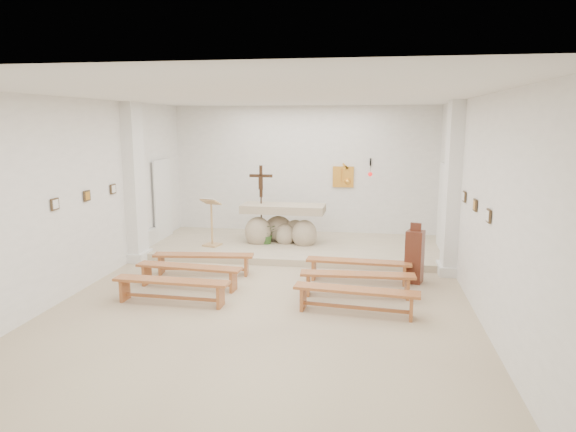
% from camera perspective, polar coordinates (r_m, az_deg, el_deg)
% --- Properties ---
extents(ground, '(7.00, 10.00, 0.00)m').
position_cam_1_polar(ground, '(9.26, -2.23, -9.00)').
color(ground, '#C6B78F').
rests_on(ground, ground).
extents(wall_left, '(0.02, 10.00, 3.50)m').
position_cam_1_polar(wall_left, '(10.11, -22.12, 2.11)').
color(wall_left, white).
rests_on(wall_left, ground).
extents(wall_right, '(0.02, 10.00, 3.50)m').
position_cam_1_polar(wall_right, '(8.85, 20.45, 1.13)').
color(wall_right, white).
rests_on(wall_right, ground).
extents(wall_back, '(7.00, 0.02, 3.50)m').
position_cam_1_polar(wall_back, '(13.73, 1.77, 4.87)').
color(wall_back, white).
rests_on(wall_back, ground).
extents(ceiling, '(7.00, 10.00, 0.02)m').
position_cam_1_polar(ceiling, '(8.74, -2.40, 13.12)').
color(ceiling, silver).
rests_on(ceiling, wall_back).
extents(sanctuary_platform, '(6.98, 3.00, 0.15)m').
position_cam_1_polar(sanctuary_platform, '(12.55, 0.87, -3.42)').
color(sanctuary_platform, beige).
rests_on(sanctuary_platform, ground).
extents(pilaster_left, '(0.26, 0.55, 3.50)m').
position_cam_1_polar(pilaster_left, '(11.80, -16.65, 3.53)').
color(pilaster_left, white).
rests_on(pilaster_left, ground).
extents(pilaster_right, '(0.26, 0.55, 3.50)m').
position_cam_1_polar(pilaster_right, '(10.77, 17.77, 2.85)').
color(pilaster_right, white).
rests_on(pilaster_right, ground).
extents(gold_wall_relief, '(0.55, 0.04, 0.55)m').
position_cam_1_polar(gold_wall_relief, '(13.62, 6.15, 4.35)').
color(gold_wall_relief, gold).
rests_on(gold_wall_relief, wall_back).
extents(sanctuary_lamp, '(0.11, 0.36, 0.44)m').
position_cam_1_polar(sanctuary_lamp, '(13.33, 9.12, 4.83)').
color(sanctuary_lamp, black).
rests_on(sanctuary_lamp, wall_back).
extents(station_frame_left_front, '(0.03, 0.20, 0.20)m').
position_cam_1_polar(station_frame_left_front, '(9.43, -24.48, 1.20)').
color(station_frame_left_front, '#42311D').
rests_on(station_frame_left_front, wall_left).
extents(station_frame_left_mid, '(0.03, 0.20, 0.20)m').
position_cam_1_polar(station_frame_left_mid, '(10.27, -21.44, 2.10)').
color(station_frame_left_mid, '#42311D').
rests_on(station_frame_left_mid, wall_left).
extents(station_frame_left_rear, '(0.03, 0.20, 0.20)m').
position_cam_1_polar(station_frame_left_rear, '(11.14, -18.87, 2.86)').
color(station_frame_left_rear, '#42311D').
rests_on(station_frame_left_rear, wall_left).
extents(station_frame_right_front, '(0.03, 0.20, 0.20)m').
position_cam_1_polar(station_frame_right_front, '(8.07, 21.40, 0.02)').
color(station_frame_right_front, '#42311D').
rests_on(station_frame_right_front, wall_right).
extents(station_frame_right_mid, '(0.03, 0.20, 0.20)m').
position_cam_1_polar(station_frame_right_mid, '(9.04, 20.07, 1.15)').
color(station_frame_right_mid, '#42311D').
rests_on(station_frame_right_mid, wall_right).
extents(station_frame_right_rear, '(0.03, 0.20, 0.20)m').
position_cam_1_polar(station_frame_right_rear, '(10.01, 19.00, 2.06)').
color(station_frame_right_rear, '#42311D').
rests_on(station_frame_right_rear, wall_right).
extents(radiator_left, '(0.10, 0.85, 0.52)m').
position_cam_1_polar(radiator_left, '(12.70, -15.19, -2.72)').
color(radiator_left, silver).
rests_on(radiator_left, ground).
extents(radiator_right, '(0.10, 0.85, 0.52)m').
position_cam_1_polar(radiator_right, '(11.73, 17.15, -3.89)').
color(radiator_right, silver).
rests_on(radiator_right, ground).
extents(altar, '(2.03, 0.92, 1.04)m').
position_cam_1_polar(altar, '(12.57, -0.64, -1.18)').
color(altar, tan).
rests_on(altar, sanctuary_platform).
extents(lectern, '(0.49, 0.44, 1.18)m').
position_cam_1_polar(lectern, '(12.33, -8.51, -0.66)').
color(lectern, '#D9B26A').
rests_on(lectern, sanctuary_platform).
extents(crucifix_stand, '(0.57, 0.25, 1.89)m').
position_cam_1_polar(crucifix_stand, '(12.61, -3.01, 2.03)').
color(crucifix_stand, '#362011').
rests_on(crucifix_stand, sanctuary_platform).
extents(potted_plant, '(0.54, 0.50, 0.48)m').
position_cam_1_polar(potted_plant, '(12.49, -2.32, -2.02)').
color(potted_plant, '#305622').
rests_on(potted_plant, sanctuary_platform).
extents(donation_pedestal, '(0.40, 0.40, 1.18)m').
position_cam_1_polar(donation_pedestal, '(10.23, 13.88, -4.37)').
color(donation_pedestal, '#5E271A').
rests_on(donation_pedestal, ground).
extents(bench_left_front, '(2.05, 0.55, 0.43)m').
position_cam_1_polar(bench_left_front, '(10.63, -9.36, -4.75)').
color(bench_left_front, '#AE6132').
rests_on(bench_left_front, ground).
extents(bench_right_front, '(2.04, 0.42, 0.43)m').
position_cam_1_polar(bench_right_front, '(10.11, 7.84, -5.50)').
color(bench_right_front, '#AE6132').
rests_on(bench_right_front, ground).
extents(bench_left_second, '(2.05, 0.48, 0.43)m').
position_cam_1_polar(bench_left_second, '(9.84, -10.95, -6.04)').
color(bench_left_second, '#AE6132').
rests_on(bench_left_second, ground).
extents(bench_right_second, '(2.04, 0.42, 0.43)m').
position_cam_1_polar(bench_right_second, '(9.28, 7.72, -6.96)').
color(bench_right_second, '#AE6132').
rests_on(bench_right_second, ground).
extents(bench_left_third, '(2.04, 0.40, 0.43)m').
position_cam_1_polar(bench_left_third, '(9.06, -12.82, -7.55)').
color(bench_left_third, '#AE6132').
rests_on(bench_left_third, ground).
extents(bench_right_third, '(2.05, 0.52, 0.43)m').
position_cam_1_polar(bench_right_third, '(8.45, 7.57, -8.71)').
color(bench_right_third, '#AE6132').
rests_on(bench_right_third, ground).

